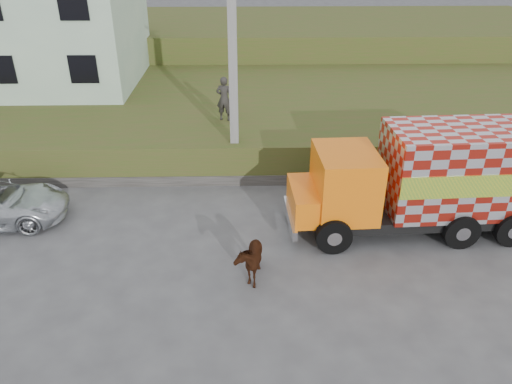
{
  "coord_description": "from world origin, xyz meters",
  "views": [
    {
      "loc": [
        -0.62,
        -12.46,
        8.57
      ],
      "look_at": [
        -0.3,
        1.05,
        1.3
      ],
      "focal_mm": 35.0,
      "sensor_mm": 36.0,
      "label": 1
    }
  ],
  "objects_px": {
    "cow": "(249,257)",
    "pedestrian": "(224,99)",
    "utility_pole": "(233,72)",
    "cargo_truck": "(427,179)"
  },
  "relations": [
    {
      "from": "utility_pole",
      "to": "cargo_truck",
      "type": "relative_size",
      "value": 1.05
    },
    {
      "from": "cow",
      "to": "pedestrian",
      "type": "relative_size",
      "value": 0.83
    },
    {
      "from": "cow",
      "to": "pedestrian",
      "type": "height_order",
      "value": "pedestrian"
    },
    {
      "from": "utility_pole",
      "to": "cargo_truck",
      "type": "bearing_deg",
      "value": -31.64
    },
    {
      "from": "utility_pole",
      "to": "cow",
      "type": "relative_size",
      "value": 5.36
    },
    {
      "from": "pedestrian",
      "to": "cargo_truck",
      "type": "bearing_deg",
      "value": 149.16
    },
    {
      "from": "cow",
      "to": "pedestrian",
      "type": "distance_m",
      "value": 8.63
    },
    {
      "from": "utility_pole",
      "to": "pedestrian",
      "type": "bearing_deg",
      "value": 100.42
    },
    {
      "from": "cargo_truck",
      "to": "pedestrian",
      "type": "distance_m",
      "value": 8.76
    },
    {
      "from": "cargo_truck",
      "to": "cow",
      "type": "bearing_deg",
      "value": -158.83
    }
  ]
}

